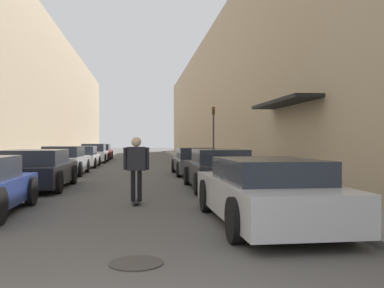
{
  "coord_description": "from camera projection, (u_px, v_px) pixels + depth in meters",
  "views": [
    {
      "loc": [
        0.5,
        -2.87,
        1.58
      ],
      "look_at": [
        2.19,
        11.03,
        1.48
      ],
      "focal_mm": 40.0,
      "sensor_mm": 36.0,
      "label": 1
    }
  ],
  "objects": [
    {
      "name": "ground",
      "position": [
        133.0,
        165.0,
        28.41
      ],
      "size": [
        141.91,
        141.91,
        0.0
      ],
      "primitive_type": "plane",
      "color": "#4C4947"
    },
    {
      "name": "curb_strip_left",
      "position": [
        72.0,
        160.0,
        34.22
      ],
      "size": [
        1.8,
        64.51,
        0.12
      ],
      "color": "gray",
      "rests_on": "ground"
    },
    {
      "name": "curb_strip_right",
      "position": [
        193.0,
        159.0,
        35.4
      ],
      "size": [
        1.8,
        64.51,
        0.12
      ],
      "color": "gray",
      "rests_on": "ground"
    },
    {
      "name": "building_row_left",
      "position": [
        35.0,
        95.0,
        33.83
      ],
      "size": [
        4.9,
        64.51,
        10.4
      ],
      "color": "tan",
      "rests_on": "ground"
    },
    {
      "name": "building_row_right",
      "position": [
        228.0,
        99.0,
        35.72
      ],
      "size": [
        4.9,
        64.51,
        10.18
      ],
      "color": "tan",
      "rests_on": "ground"
    },
    {
      "name": "parked_car_left_1",
      "position": [
        38.0,
        170.0,
        14.07
      ],
      "size": [
        2.04,
        4.69,
        1.3
      ],
      "color": "black",
      "rests_on": "ground"
    },
    {
      "name": "parked_car_left_2",
      "position": [
        65.0,
        161.0,
        20.01
      ],
      "size": [
        1.88,
        4.38,
        1.34
      ],
      "color": "#B7B7BC",
      "rests_on": "ground"
    },
    {
      "name": "parked_car_left_3",
      "position": [
        82.0,
        157.0,
        25.89
      ],
      "size": [
        1.93,
        4.35,
        1.27
      ],
      "color": "silver",
      "rests_on": "ground"
    },
    {
      "name": "parked_car_left_4",
      "position": [
        94.0,
        154.0,
        31.26
      ],
      "size": [
        1.9,
        4.2,
        1.38
      ],
      "color": "#B7B7BC",
      "rests_on": "ground"
    },
    {
      "name": "parked_car_left_5",
      "position": [
        100.0,
        152.0,
        36.78
      ],
      "size": [
        1.92,
        4.45,
        1.33
      ],
      "color": "maroon",
      "rests_on": "ground"
    },
    {
      "name": "parked_car_right_0",
      "position": [
        265.0,
        191.0,
        8.11
      ],
      "size": [
        2.0,
        4.81,
        1.25
      ],
      "color": "#B7B7BC",
      "rests_on": "ground"
    },
    {
      "name": "parked_car_right_1",
      "position": [
        218.0,
        170.0,
        14.01
      ],
      "size": [
        1.92,
        4.74,
        1.31
      ],
      "color": "#232326",
      "rests_on": "ground"
    },
    {
      "name": "parked_car_right_2",
      "position": [
        194.0,
        162.0,
        20.0
      ],
      "size": [
        1.9,
        4.5,
        1.27
      ],
      "color": "#515459",
      "rests_on": "ground"
    },
    {
      "name": "skateboarder",
      "position": [
        136.0,
        163.0,
        10.66
      ],
      "size": [
        0.64,
        0.78,
        1.68
      ],
      "color": "black",
      "rests_on": "ground"
    },
    {
      "name": "manhole_cover",
      "position": [
        136.0,
        263.0,
        5.49
      ],
      "size": [
        0.7,
        0.7,
        0.02
      ],
      "color": "#332D28",
      "rests_on": "ground"
    },
    {
      "name": "traffic_light",
      "position": [
        213.0,
        129.0,
        25.23
      ],
      "size": [
        0.16,
        0.22,
        3.48
      ],
      "color": "#2D2D2D",
      "rests_on": "curb_strip_right"
    }
  ]
}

